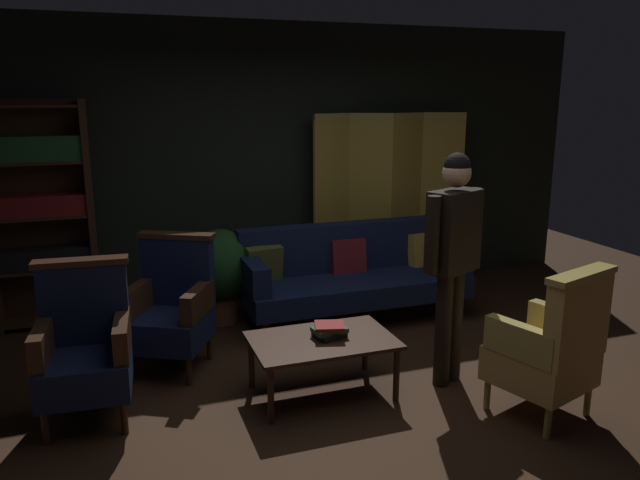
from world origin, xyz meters
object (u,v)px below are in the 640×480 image
(standing_figure, at_px, (453,248))
(armchair_wing_left, at_px, (172,307))
(bookshelf, at_px, (41,210))
(armchair_gilt_accent, at_px, (551,347))
(folding_screen, at_px, (388,199))
(velvet_couch, at_px, (352,271))
(book_red_leather, at_px, (330,326))
(potted_plant, at_px, (221,269))
(armchair_wing_right, at_px, (85,347))
(book_green_cloth, at_px, (330,330))
(book_black_cloth, at_px, (330,334))
(coffee_table, at_px, (322,345))

(standing_figure, bearing_deg, armchair_wing_left, 153.30)
(bookshelf, distance_m, armchair_gilt_accent, 4.37)
(folding_screen, relative_size, velvet_couch, 0.90)
(bookshelf, height_order, book_red_leather, bookshelf)
(armchair_gilt_accent, relative_size, potted_plant, 1.17)
(bookshelf, relative_size, armchair_wing_right, 1.97)
(bookshelf, distance_m, book_green_cloth, 2.95)
(folding_screen, relative_size, potted_plant, 2.13)
(velvet_couch, xyz_separation_m, book_black_cloth, (-0.73, -1.37, -0.01))
(armchair_wing_right, relative_size, book_red_leather, 5.07)
(bookshelf, xyz_separation_m, book_green_cloth, (1.97, -2.11, -0.61))
(armchair_gilt_accent, relative_size, book_red_leather, 5.07)
(folding_screen, xyz_separation_m, book_red_leather, (-1.45, -2.10, -0.48))
(book_black_cloth, bearing_deg, armchair_wing_right, 172.32)
(armchair_gilt_accent, bearing_deg, book_red_leather, 147.08)
(armchair_wing_right, bearing_deg, coffee_table, -8.32)
(armchair_wing_right, bearing_deg, book_black_cloth, -7.68)
(armchair_wing_left, bearing_deg, velvet_couch, 17.85)
(folding_screen, xyz_separation_m, potted_plant, (-1.91, -0.46, -0.47))
(armchair_wing_right, distance_m, potted_plant, 1.83)
(armchair_gilt_accent, bearing_deg, book_black_cloth, 147.08)
(velvet_couch, relative_size, standing_figure, 1.25)
(armchair_wing_left, xyz_separation_m, book_green_cloth, (1.00, -0.81, -0.01))
(standing_figure, bearing_deg, folding_screen, 75.74)
(folding_screen, distance_m, coffee_table, 2.66)
(standing_figure, distance_m, potted_plant, 2.28)
(velvet_couch, relative_size, coffee_table, 2.12)
(armchair_wing_left, relative_size, book_green_cloth, 4.51)
(velvet_couch, distance_m, armchair_wing_left, 1.82)
(folding_screen, distance_m, armchair_wing_right, 3.63)
(book_red_leather, bearing_deg, folding_screen, 55.37)
(velvet_couch, height_order, book_red_leather, velvet_couch)
(armchair_wing_left, bearing_deg, bookshelf, 126.75)
(coffee_table, bearing_deg, velvet_couch, 60.16)
(armchair_wing_left, height_order, book_green_cloth, armchair_wing_left)
(armchair_wing_right, distance_m, book_black_cloth, 1.63)
(book_black_cloth, relative_size, book_red_leather, 0.97)
(velvet_couch, bearing_deg, armchair_gilt_accent, -76.90)
(potted_plant, bearing_deg, book_green_cloth, -74.16)
(folding_screen, relative_size, book_black_cloth, 9.57)
(velvet_couch, height_order, armchair_gilt_accent, armchair_gilt_accent)
(velvet_couch, height_order, coffee_table, velvet_couch)
(armchair_gilt_accent, height_order, book_red_leather, armchair_gilt_accent)
(standing_figure, bearing_deg, book_green_cloth, 171.16)
(folding_screen, xyz_separation_m, armchair_gilt_accent, (-0.21, -2.90, -0.50))
(potted_plant, xyz_separation_m, book_red_leather, (0.46, -1.64, -0.01))
(armchair_gilt_accent, xyz_separation_m, book_green_cloth, (-1.24, 0.80, -0.01))
(armchair_wing_right, bearing_deg, folding_screen, 31.51)
(potted_plant, height_order, book_red_leather, potted_plant)
(book_black_cloth, bearing_deg, potted_plant, 105.84)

